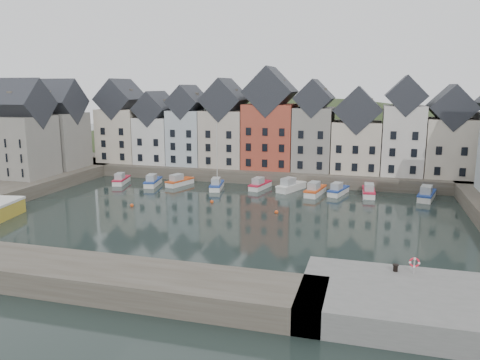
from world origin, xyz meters
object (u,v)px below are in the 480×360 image
at_px(boat_d, 217,185).
at_px(life_ring_post, 414,263).
at_px(mooring_bollard, 396,267).
at_px(boat_a, 121,180).

height_order(boat_d, life_ring_post, boat_d).
height_order(boat_d, mooring_bollard, boat_d).
relative_size(boat_d, life_ring_post, 8.25).
bearing_deg(boat_d, life_ring_post, -60.83).
bearing_deg(boat_d, boat_a, 170.57).
xyz_separation_m(mooring_bollard, life_ring_post, (1.36, -0.04, 0.55)).
height_order(mooring_bollard, life_ring_post, life_ring_post).
bearing_deg(life_ring_post, boat_a, 143.44).
height_order(boat_a, life_ring_post, life_ring_post).
relative_size(boat_a, mooring_bollard, 10.26).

